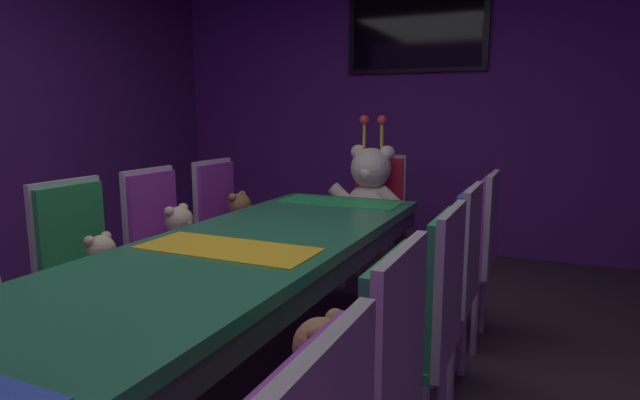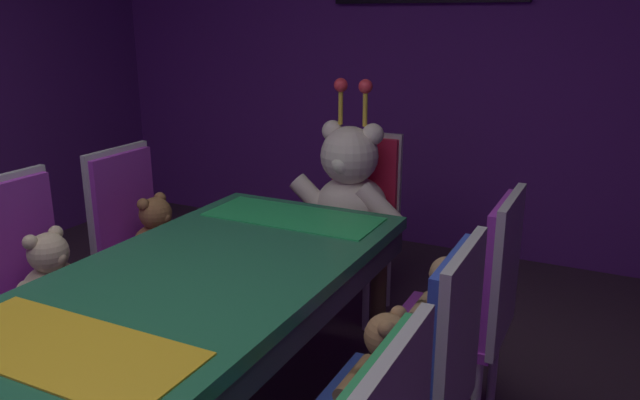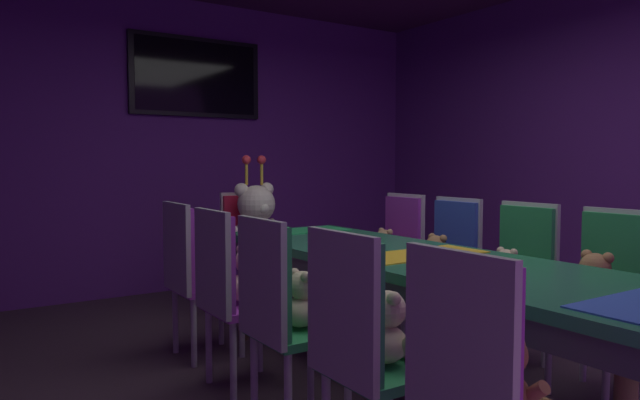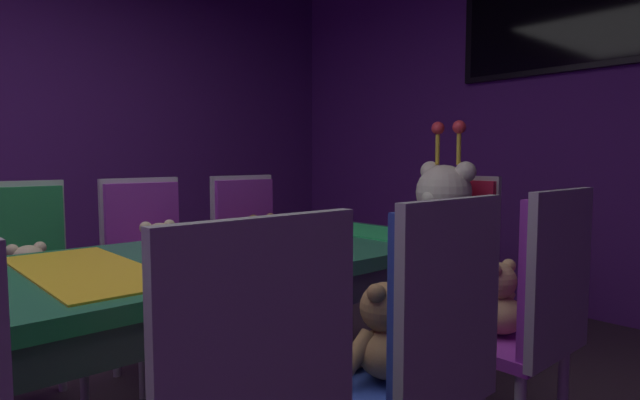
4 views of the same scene
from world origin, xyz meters
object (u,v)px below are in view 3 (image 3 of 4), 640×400
object	(u,v)px
chair_left_3	(226,281)
teddy_right_4	(384,248)
chair_right_2	(520,266)
teddy_right_3	(435,258)
chair_right_3	(450,254)
teddy_left_0	(507,379)
chair_left_1	(358,335)
teddy_left_1	(388,332)
teddy_left_3	(251,278)
wall_tv	(197,77)
chair_right_1	(610,282)
teddy_right_2	(505,272)
banquet_table	(418,270)
king_teddy_bear	(257,226)
teddy_left_2	(304,303)
chair_right_4	(398,244)
chair_left_0	(476,379)
teddy_right_1	(594,286)
throne_chair	(248,240)
chair_left_2	(277,303)
chair_left_4	(189,265)
teddy_left_4	(211,263)

from	to	relation	value
chair_left_3	teddy_right_4	xyz separation A→B (m)	(1.58, 0.59, -0.02)
chair_right_2	teddy_right_3	world-z (taller)	chair_right_2
chair_right_3	teddy_left_0	bearing A→B (deg)	48.27
chair_left_1	teddy_left_1	size ratio (longest dim) A/B	3.18
teddy_left_3	wall_tv	world-z (taller)	wall_tv
chair_right_1	teddy_right_3	bearing A→B (deg)	-83.32
teddy_right_2	banquet_table	bearing A→B (deg)	0.31
chair_right_2	chair_right_3	distance (m)	0.58
chair_right_2	king_teddy_bear	size ratio (longest dim) A/B	1.19
teddy_left_2	chair_right_4	distance (m)	1.97
teddy_right_3	king_teddy_bear	distance (m)	1.47
chair_right_1	teddy_right_4	size ratio (longest dim) A/B	3.49
chair_left_0	chair_right_2	size ratio (longest dim) A/B	1.00
chair_right_3	chair_left_0	bearing A→B (deg)	45.75
teddy_right_3	teddy_right_4	world-z (taller)	teddy_right_3
teddy_right_1	chair_right_4	bearing A→B (deg)	-95.82
teddy_left_1	chair_right_4	size ratio (longest dim) A/B	0.31
chair_left_1	wall_tv	xyz separation A→B (m)	(0.85, 3.70, 1.45)
chair_right_3	throne_chair	xyz separation A→B (m)	(-0.84, 1.46, 0.00)
chair_left_3	chair_right_1	bearing A→B (deg)	-34.13
chair_left_1	chair_right_1	size ratio (longest dim) A/B	1.00
chair_left_3	teddy_right_1	world-z (taller)	chair_left_3
teddy_right_3	throne_chair	xyz separation A→B (m)	(-0.70, 1.46, 0.02)
chair_right_1	chair_left_3	bearing A→B (deg)	-34.13
banquet_table	teddy_left_1	world-z (taller)	teddy_left_1
teddy_right_3	chair_left_3	bearing A→B (deg)	0.47
chair_left_2	wall_tv	xyz separation A→B (m)	(0.87, 3.11, 1.45)
teddy_left_0	teddy_right_3	size ratio (longest dim) A/B	0.91
chair_left_0	teddy_right_2	world-z (taller)	chair_left_0
chair_left_2	chair_right_3	size ratio (longest dim) A/B	1.00
chair_left_4	teddy_left_4	distance (m)	0.15
teddy_left_3	throne_chair	bearing A→B (deg)	64.10
chair_left_4	teddy_left_4	xyz separation A→B (m)	(0.15, 0.00, -0.00)
chair_left_4	chair_right_4	size ratio (longest dim) A/B	1.00
throne_chair	king_teddy_bear	world-z (taller)	king_teddy_bear
teddy_left_4	chair_left_1	bearing A→B (deg)	-95.30
teddy_right_1	teddy_right_4	world-z (taller)	teddy_right_1
teddy_left_0	chair_right_1	world-z (taller)	chair_right_1
chair_left_0	chair_left_2	size ratio (longest dim) A/B	1.00
teddy_left_2	teddy_left_0	bearing A→B (deg)	-88.68
teddy_left_0	chair_left_1	bearing A→B (deg)	106.01
chair_left_2	teddy_left_4	distance (m)	1.19
chair_left_0	teddy_right_3	world-z (taller)	chair_left_0
chair_left_4	teddy_right_2	size ratio (longest dim) A/B	3.59
chair_left_4	teddy_right_3	bearing A→B (deg)	-21.09
teddy_left_3	throne_chair	size ratio (longest dim) A/B	0.35
chair_left_0	wall_tv	size ratio (longest dim) A/B	0.76
teddy_left_2	teddy_right_2	distance (m)	1.43
throne_chair	chair_right_1	bearing A→B (deg)	17.66
chair_left_3	teddy_right_2	distance (m)	1.67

